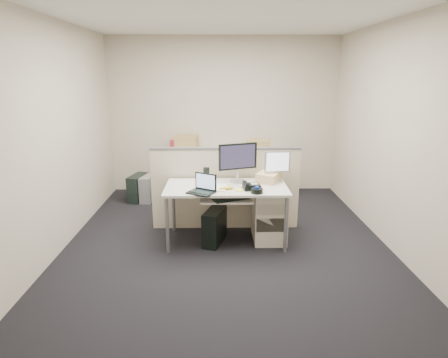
{
  "coord_description": "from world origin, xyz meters",
  "views": [
    {
      "loc": [
        -0.1,
        -4.41,
        2.06
      ],
      "look_at": [
        -0.02,
        0.15,
        0.78
      ],
      "focal_mm": 30.0,
      "sensor_mm": 36.0,
      "label": 1
    }
  ],
  "objects_px": {
    "monitor_main": "(238,163)",
    "desk": "(226,191)",
    "laptop": "(201,184)",
    "desk_phone": "(251,187)"
  },
  "relations": [
    {
      "from": "desk",
      "to": "monitor_main",
      "type": "bearing_deg",
      "value": 50.19
    },
    {
      "from": "desk",
      "to": "monitor_main",
      "type": "xyz_separation_m",
      "value": [
        0.15,
        0.18,
        0.32
      ]
    },
    {
      "from": "desk",
      "to": "laptop",
      "type": "relative_size",
      "value": 5.2
    },
    {
      "from": "desk_phone",
      "to": "monitor_main",
      "type": "bearing_deg",
      "value": 106.78
    },
    {
      "from": "monitor_main",
      "to": "desk_phone",
      "type": "height_order",
      "value": "monitor_main"
    },
    {
      "from": "monitor_main",
      "to": "desk",
      "type": "bearing_deg",
      "value": -149.07
    },
    {
      "from": "desk_phone",
      "to": "desk",
      "type": "bearing_deg",
      "value": 147.4
    },
    {
      "from": "laptop",
      "to": "monitor_main",
      "type": "bearing_deg",
      "value": 76.49
    },
    {
      "from": "laptop",
      "to": "desk_phone",
      "type": "xyz_separation_m",
      "value": [
        0.6,
        0.15,
        -0.08
      ]
    },
    {
      "from": "laptop",
      "to": "desk_phone",
      "type": "height_order",
      "value": "laptop"
    }
  ]
}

